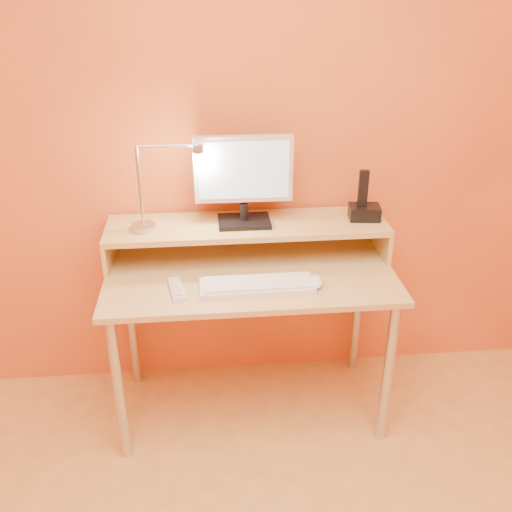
{
  "coord_description": "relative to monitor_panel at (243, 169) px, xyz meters",
  "views": [
    {
      "loc": [
        -0.18,
        -0.89,
        1.85
      ],
      "look_at": [
        0.02,
        1.13,
        0.82
      ],
      "focal_mm": 39.86,
      "sensor_mm": 36.0,
      "label": 1
    }
  ],
  "objects": [
    {
      "name": "wall_back",
      "position": [
        0.01,
        0.16,
        0.13
      ],
      "size": [
        3.0,
        0.04,
        2.5
      ],
      "primitive_type": "cube",
      "color": "orange",
      "rests_on": "floor"
    },
    {
      "name": "desk_leg_fl",
      "position": [
        -0.54,
        -0.41,
        -0.77
      ],
      "size": [
        0.04,
        0.04,
        0.69
      ],
      "primitive_type": "cylinder",
      "color": "#BABAC0",
      "rests_on": "floor"
    },
    {
      "name": "desk_leg_fr",
      "position": [
        0.56,
        -0.41,
        -0.77
      ],
      "size": [
        0.04,
        0.04,
        0.69
      ],
      "primitive_type": "cylinder",
      "color": "#BABAC0",
      "rests_on": "floor"
    },
    {
      "name": "desk_leg_bl",
      "position": [
        -0.54,
        0.09,
        -0.77
      ],
      "size": [
        0.04,
        0.04,
        0.69
      ],
      "primitive_type": "cylinder",
      "color": "#BABAC0",
      "rests_on": "floor"
    },
    {
      "name": "desk_leg_br",
      "position": [
        0.56,
        0.09,
        -0.77
      ],
      "size": [
        0.04,
        0.04,
        0.69
      ],
      "primitive_type": "cylinder",
      "color": "#BABAC0",
      "rests_on": "floor"
    },
    {
      "name": "desk_lower",
      "position": [
        0.01,
        -0.16,
        -0.41
      ],
      "size": [
        1.2,
        0.6,
        0.02
      ],
      "primitive_type": "cube",
      "color": "tan",
      "rests_on": "floor"
    },
    {
      "name": "shelf_riser_left",
      "position": [
        -0.58,
        -0.01,
        -0.33
      ],
      "size": [
        0.02,
        0.3,
        0.14
      ],
      "primitive_type": "cube",
      "color": "tan",
      "rests_on": "desk_lower"
    },
    {
      "name": "shelf_riser_right",
      "position": [
        0.6,
        -0.01,
        -0.33
      ],
      "size": [
        0.02,
        0.3,
        0.14
      ],
      "primitive_type": "cube",
      "color": "tan",
      "rests_on": "desk_lower"
    },
    {
      "name": "desk_shelf",
      "position": [
        0.01,
        -0.01,
        -0.25
      ],
      "size": [
        1.2,
        0.3,
        0.02
      ],
      "primitive_type": "cube",
      "color": "tan",
      "rests_on": "desk_lower"
    },
    {
      "name": "monitor_foot",
      "position": [
        0.0,
        -0.01,
        -0.23
      ],
      "size": [
        0.22,
        0.16,
        0.02
      ],
      "primitive_type": "cube",
      "color": "black",
      "rests_on": "desk_shelf"
    },
    {
      "name": "monitor_neck",
      "position": [
        0.0,
        -0.01,
        -0.19
      ],
      "size": [
        0.04,
        0.04,
        0.07
      ],
      "primitive_type": "cylinder",
      "color": "black",
      "rests_on": "monitor_foot"
    },
    {
      "name": "monitor_panel",
      "position": [
        0.0,
        0.0,
        0.0
      ],
      "size": [
        0.41,
        0.04,
        0.28
      ],
      "primitive_type": "cube",
      "rotation": [
        0.0,
        0.0,
        -0.02
      ],
      "color": "silver",
      "rests_on": "monitor_neck"
    },
    {
      "name": "monitor_back",
      "position": [
        0.0,
        0.02,
        0.0
      ],
      "size": [
        0.37,
        0.02,
        0.24
      ],
      "primitive_type": "cube",
      "rotation": [
        0.0,
        0.0,
        -0.02
      ],
      "color": "black",
      "rests_on": "monitor_panel"
    },
    {
      "name": "monitor_screen",
      "position": [
        0.0,
        -0.02,
        0.0
      ],
      "size": [
        0.37,
        0.01,
        0.24
      ],
      "primitive_type": "cube",
      "rotation": [
        0.0,
        0.0,
        -0.02
      ],
      "color": "#B5DDF3",
      "rests_on": "monitor_panel"
    },
    {
      "name": "lamp_base",
      "position": [
        -0.42,
        -0.04,
        -0.23
      ],
      "size": [
        0.1,
        0.1,
        0.02
      ],
      "primitive_type": "cylinder",
      "color": "#BABAC0",
      "rests_on": "desk_shelf"
    },
    {
      "name": "lamp_post",
      "position": [
        -0.42,
        -0.04,
        -0.05
      ],
      "size": [
        0.01,
        0.01,
        0.33
      ],
      "primitive_type": "cylinder",
      "color": "#BABAC0",
      "rests_on": "lamp_base"
    },
    {
      "name": "lamp_arm",
      "position": [
        -0.3,
        -0.04,
        0.12
      ],
      "size": [
        0.24,
        0.01,
        0.01
      ],
      "primitive_type": "cylinder",
      "rotation": [
        0.0,
        1.57,
        0.0
      ],
      "color": "#BABAC0",
      "rests_on": "lamp_post"
    },
    {
      "name": "lamp_head",
      "position": [
        -0.18,
        -0.04,
        0.1
      ],
      "size": [
        0.04,
        0.04,
        0.03
      ],
      "primitive_type": "cylinder",
      "color": "#BABAC0",
      "rests_on": "lamp_arm"
    },
    {
      "name": "lamp_bulb",
      "position": [
        -0.18,
        -0.04,
        0.09
      ],
      "size": [
        0.03,
        0.03,
        0.0
      ],
      "primitive_type": "cylinder",
      "color": "#FFEAC6",
      "rests_on": "lamp_head"
    },
    {
      "name": "phone_dock",
      "position": [
        0.52,
        -0.01,
        -0.21
      ],
      "size": [
        0.14,
        0.11,
        0.06
      ],
      "primitive_type": "cube",
      "rotation": [
        0.0,
        0.0,
        -0.12
      ],
      "color": "black",
      "rests_on": "desk_shelf"
    },
    {
      "name": "phone_handset",
      "position": [
        0.51,
        -0.01,
        -0.1
      ],
      "size": [
        0.04,
        0.03,
        0.16
      ],
      "primitive_type": "cube",
      "rotation": [
        0.0,
        0.0,
        -0.12
      ],
      "color": "black",
      "rests_on": "phone_dock"
    },
    {
      "name": "phone_led",
      "position": [
        0.57,
        -0.06,
        -0.21
      ],
      "size": [
        0.01,
        0.0,
        0.04
      ],
      "primitive_type": "cube",
      "color": "#314FFA",
      "rests_on": "phone_dock"
    },
    {
      "name": "keyboard",
      "position": [
        0.03,
        -0.29,
        -0.39
      ],
      "size": [
        0.45,
        0.15,
        0.02
      ],
      "primitive_type": "cube",
      "rotation": [
        0.0,
        0.0,
        0.01
      ],
      "color": "silver",
      "rests_on": "desk_lower"
    },
    {
      "name": "mouse",
      "position": [
        0.26,
        -0.29,
        -0.38
      ],
      "size": [
        0.07,
        0.11,
        0.03
      ],
      "primitive_type": "ellipsoid",
      "rotation": [
        0.0,
        0.0,
        -0.15
      ],
      "color": "white",
      "rests_on": "desk_lower"
    },
    {
      "name": "remote_control",
      "position": [
        -0.29,
        -0.28,
        -0.39
      ],
      "size": [
        0.08,
        0.18,
        0.02
      ],
      "primitive_type": "cube",
      "rotation": [
        0.0,
        0.0,
        0.18
      ],
      "color": "silver",
      "rests_on": "desk_lower"
    }
  ]
}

